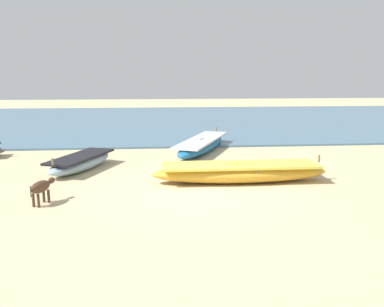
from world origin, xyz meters
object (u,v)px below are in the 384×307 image
fishing_boat_3 (81,162)px  calf_near_dark (41,187)px  fishing_boat_2 (240,172)px  fishing_boat_6 (202,145)px

fishing_boat_3 → calf_near_dark: fishing_boat_3 is taller
fishing_boat_2 → fishing_boat_6: bearing=96.4°
fishing_boat_2 → fishing_boat_3: size_ratio=1.52×
fishing_boat_2 → fishing_boat_3: (-4.70, 1.92, -0.03)m
fishing_boat_2 → fishing_boat_3: fishing_boat_2 is taller
fishing_boat_6 → fishing_boat_2: bearing=-150.4°
fishing_boat_3 → calf_near_dark: size_ratio=3.84×
fishing_boat_3 → fishing_boat_6: size_ratio=0.65×
fishing_boat_2 → fishing_boat_3: 5.08m
fishing_boat_2 → fishing_boat_6: (-0.54, 4.67, -0.02)m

